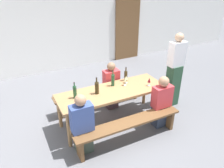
% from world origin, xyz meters
% --- Properties ---
extents(ground_plane, '(24.00, 24.00, 0.00)m').
position_xyz_m(ground_plane, '(0.00, 0.00, 0.00)').
color(ground_plane, slate).
extents(back_wall, '(14.00, 0.20, 3.20)m').
position_xyz_m(back_wall, '(0.00, 3.30, 1.60)').
color(back_wall, white).
rests_on(back_wall, ground).
extents(wooden_door, '(0.90, 0.06, 2.10)m').
position_xyz_m(wooden_door, '(2.18, 3.16, 1.05)').
color(wooden_door, brown).
rests_on(wooden_door, ground).
extents(tasting_table, '(2.19, 0.75, 0.75)m').
position_xyz_m(tasting_table, '(0.00, 0.00, 0.67)').
color(tasting_table, '#9E7247').
rests_on(tasting_table, ground).
extents(bench_near, '(2.09, 0.30, 0.45)m').
position_xyz_m(bench_near, '(0.00, -0.67, 0.36)').
color(bench_near, brown).
rests_on(bench_near, ground).
extents(bench_far, '(2.09, 0.30, 0.45)m').
position_xyz_m(bench_far, '(0.00, 0.67, 0.36)').
color(bench_far, brown).
rests_on(bench_far, ground).
extents(wine_bottle_0, '(0.07, 0.07, 0.32)m').
position_xyz_m(wine_bottle_0, '(-0.73, 0.07, 0.88)').
color(wine_bottle_0, '#234C2D').
rests_on(wine_bottle_0, tasting_table).
extents(wine_bottle_1, '(0.07, 0.07, 0.35)m').
position_xyz_m(wine_bottle_1, '(0.12, 0.19, 0.88)').
color(wine_bottle_1, '#234C2D').
rests_on(wine_bottle_1, tasting_table).
extents(wine_bottle_2, '(0.07, 0.07, 0.31)m').
position_xyz_m(wine_bottle_2, '(0.47, 0.28, 0.87)').
color(wine_bottle_2, '#332814').
rests_on(wine_bottle_2, tasting_table).
extents(wine_bottle_3, '(0.08, 0.08, 0.34)m').
position_xyz_m(wine_bottle_3, '(-0.31, 0.03, 0.88)').
color(wine_bottle_3, '#332814').
rests_on(wine_bottle_3, tasting_table).
extents(wine_glass_0, '(0.06, 0.06, 0.18)m').
position_xyz_m(wine_glass_0, '(0.78, -0.15, 0.87)').
color(wine_glass_0, silver).
rests_on(wine_glass_0, tasting_table).
extents(wine_glass_1, '(0.06, 0.06, 0.18)m').
position_xyz_m(wine_glass_1, '(0.34, 0.09, 0.88)').
color(wine_glass_1, silver).
rests_on(wine_glass_1, tasting_table).
extents(wine_glass_2, '(0.07, 0.07, 0.16)m').
position_xyz_m(wine_glass_2, '(0.42, 0.17, 0.87)').
color(wine_glass_2, silver).
rests_on(wine_glass_2, tasting_table).
extents(seated_guest_near_0, '(0.38, 0.24, 1.14)m').
position_xyz_m(seated_guest_near_0, '(-0.83, -0.52, 0.54)').
color(seated_guest_near_0, '#3A463A').
rests_on(seated_guest_near_0, ground).
extents(seated_guest_near_1, '(0.39, 0.24, 1.10)m').
position_xyz_m(seated_guest_near_1, '(0.84, -0.52, 0.52)').
color(seated_guest_near_1, '#2D3648').
rests_on(seated_guest_near_1, ground).
extents(seated_guest_far_0, '(0.35, 0.24, 1.11)m').
position_xyz_m(seated_guest_far_0, '(0.25, 0.52, 0.53)').
color(seated_guest_far_0, '#4C363C').
rests_on(seated_guest_far_0, ground).
extents(standing_host, '(0.35, 0.24, 1.72)m').
position_xyz_m(standing_host, '(1.59, 0.01, 0.84)').
color(standing_host, '#294B34').
rests_on(standing_host, ground).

